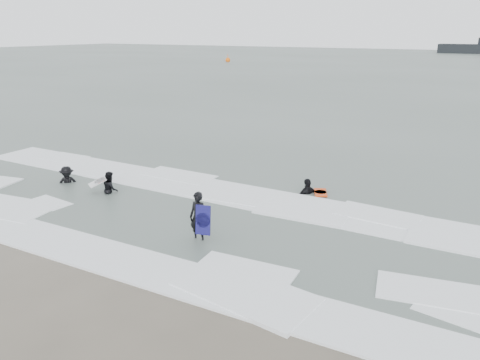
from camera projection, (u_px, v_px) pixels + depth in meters
The scene contains 9 objects.
ground at pixel (158, 260), 13.93m from camera, with size 320.00×320.00×0.00m, color brown.
sea at pixel (452, 69), 80.37m from camera, with size 320.00×320.00×0.00m, color #47544C.
surfer_centre at pixel (199, 241), 15.18m from camera, with size 0.62×0.41×1.70m, color black.
surfer_wading at pixel (111, 194), 19.55m from camera, with size 0.74×0.57×1.51m, color black.
surfer_breaker at pixel (68, 184), 20.75m from camera, with size 1.08×0.62×1.67m, color black.
surfer_right_near at pixel (307, 194), 19.47m from camera, with size 1.07×0.45×1.83m, color black.
surf_foam at pixel (223, 217), 16.99m from camera, with size 30.03×9.06×0.09m.
bodyboards at pixel (208, 196), 17.87m from camera, with size 8.99×6.97×1.25m.
buoy at pixel (228, 60), 97.36m from camera, with size 1.00×1.00×1.65m.
Camera 1 is at (8.23, -9.74, 6.56)m, focal length 35.00 mm.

